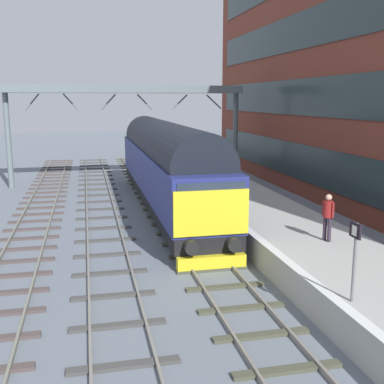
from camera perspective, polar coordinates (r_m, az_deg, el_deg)
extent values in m
plane|color=slate|center=(18.74, 0.54, -6.99)|extent=(140.00, 140.00, 0.00)
cube|color=slate|center=(18.57, -1.63, -6.91)|extent=(0.07, 60.00, 0.15)
cube|color=slate|center=(18.88, 2.68, -6.61)|extent=(0.07, 60.00, 0.15)
cube|color=#444635|center=(11.17, 11.41, -20.26)|extent=(2.50, 0.26, 0.09)
cube|color=#444635|center=(12.43, 8.35, -16.69)|extent=(2.50, 0.26, 0.09)
cube|color=#444635|center=(13.76, 5.94, -13.76)|extent=(2.50, 0.26, 0.09)
cube|color=#444635|center=(15.14, 4.01, -11.34)|extent=(2.50, 0.26, 0.09)
cube|color=#444635|center=(16.55, 2.43, -9.32)|extent=(2.50, 0.26, 0.09)
cube|color=#444635|center=(17.99, 1.12, -7.61)|extent=(2.50, 0.26, 0.09)
cube|color=#444635|center=(19.45, 0.01, -6.15)|extent=(2.50, 0.26, 0.09)
cube|color=#444635|center=(20.93, -0.94, -4.90)|extent=(2.50, 0.26, 0.09)
cube|color=#444635|center=(22.43, -1.76, -3.82)|extent=(2.50, 0.26, 0.09)
cube|color=#444635|center=(23.93, -2.47, -2.86)|extent=(2.50, 0.26, 0.09)
cube|color=#444635|center=(25.44, -3.10, -2.02)|extent=(2.50, 0.26, 0.09)
cube|color=#444635|center=(26.96, -3.66, -1.28)|extent=(2.50, 0.26, 0.09)
cube|color=#444635|center=(28.49, -4.16, -0.61)|extent=(2.50, 0.26, 0.09)
cube|color=#444635|center=(30.02, -4.61, -0.02)|extent=(2.50, 0.26, 0.09)
cube|color=#444635|center=(31.56, -5.01, 0.52)|extent=(2.50, 0.26, 0.09)
cube|color=#444635|center=(33.10, -5.38, 1.01)|extent=(2.50, 0.26, 0.09)
cube|color=#444635|center=(34.65, -5.71, 1.46)|extent=(2.50, 0.26, 0.09)
cube|color=#444635|center=(36.19, -6.02, 1.87)|extent=(2.50, 0.26, 0.09)
cube|color=#444635|center=(37.74, -6.30, 2.24)|extent=(2.50, 0.26, 0.09)
cube|color=#444635|center=(39.29, -6.55, 2.59)|extent=(2.50, 0.26, 0.09)
cube|color=#444635|center=(40.85, -6.79, 2.90)|extent=(2.50, 0.26, 0.09)
cube|color=#444635|center=(42.40, -7.01, 3.20)|extent=(2.50, 0.26, 0.09)
cube|color=#444635|center=(43.96, -7.22, 3.47)|extent=(2.50, 0.26, 0.09)
cube|color=#444635|center=(45.52, -7.41, 3.73)|extent=(2.50, 0.26, 0.09)
cube|color=#444635|center=(47.08, -7.59, 3.97)|extent=(2.50, 0.26, 0.09)
cube|color=gray|center=(18.27, -12.41, -7.49)|extent=(0.07, 60.00, 0.15)
cube|color=gray|center=(18.31, -7.89, -7.28)|extent=(0.07, 60.00, 0.15)
cube|color=#424240|center=(11.22, -8.19, -19.99)|extent=(2.50, 0.26, 0.09)
cube|color=#424240|center=(12.91, -8.90, -15.59)|extent=(2.50, 0.26, 0.09)
cube|color=#424240|center=(14.67, -9.42, -12.23)|extent=(2.50, 0.26, 0.09)
cube|color=#424240|center=(16.46, -9.83, -9.59)|extent=(2.50, 0.26, 0.09)
cube|color=#424240|center=(18.29, -10.14, -7.48)|extent=(2.50, 0.26, 0.09)
cube|color=#424240|center=(20.13, -10.40, -5.75)|extent=(2.50, 0.26, 0.09)
cube|color=#424240|center=(21.99, -10.61, -4.31)|extent=(2.50, 0.26, 0.09)
cube|color=#424240|center=(23.86, -10.79, -3.09)|extent=(2.50, 0.26, 0.09)
cube|color=#424240|center=(25.74, -10.94, -2.06)|extent=(2.50, 0.26, 0.09)
cube|color=#424240|center=(27.63, -11.07, -1.16)|extent=(2.50, 0.26, 0.09)
cube|color=#424240|center=(29.53, -11.19, -0.38)|extent=(2.50, 0.26, 0.09)
cube|color=#424240|center=(31.43, -11.29, 0.30)|extent=(2.50, 0.26, 0.09)
cube|color=#424240|center=(33.33, -11.38, 0.91)|extent=(2.50, 0.26, 0.09)
cube|color=#424240|center=(35.24, -11.46, 1.45)|extent=(2.50, 0.26, 0.09)
cube|color=#424240|center=(37.15, -11.53, 1.94)|extent=(2.50, 0.26, 0.09)
cube|color=#424240|center=(39.06, -11.59, 2.38)|extent=(2.50, 0.26, 0.09)
cube|color=#424240|center=(40.98, -11.65, 2.78)|extent=(2.50, 0.26, 0.09)
cube|color=#424240|center=(42.90, -11.71, 3.14)|extent=(2.50, 0.26, 0.09)
cube|color=#424240|center=(44.81, -11.75, 3.47)|extent=(2.50, 0.26, 0.09)
cube|color=#424240|center=(46.73, -11.80, 3.78)|extent=(2.50, 0.26, 0.09)
cube|color=slate|center=(18.36, -17.87, -7.68)|extent=(0.07, 60.00, 0.15)
cube|color=#4B3F3D|center=(15.73, -21.44, -11.22)|extent=(2.50, 0.26, 0.09)
cube|color=#4B3F3D|center=(17.09, -20.71, -9.39)|extent=(2.50, 0.26, 0.09)
cube|color=#4B3F3D|center=(18.45, -20.10, -7.83)|extent=(2.50, 0.26, 0.09)
cube|color=#4B3F3D|center=(19.83, -19.57, -6.48)|extent=(2.50, 0.26, 0.09)
cube|color=#4B3F3D|center=(21.23, -19.11, -5.31)|extent=(2.50, 0.26, 0.09)
cube|color=#4B3F3D|center=(22.63, -18.72, -4.28)|extent=(2.50, 0.26, 0.09)
cube|color=#4B3F3D|center=(24.04, -18.37, -3.37)|extent=(2.50, 0.26, 0.09)
cube|color=#4B3F3D|center=(25.45, -18.05, -2.56)|extent=(2.50, 0.26, 0.09)
cube|color=#4B3F3D|center=(26.87, -17.78, -1.84)|extent=(2.50, 0.26, 0.09)
cube|color=#4B3F3D|center=(28.30, -17.53, -1.19)|extent=(2.50, 0.26, 0.09)
cube|color=#4B3F3D|center=(29.72, -17.30, -0.60)|extent=(2.50, 0.26, 0.09)
cube|color=#4B3F3D|center=(31.16, -17.10, -0.07)|extent=(2.50, 0.26, 0.09)
cube|color=#4B3F3D|center=(32.59, -16.91, 0.42)|extent=(2.50, 0.26, 0.09)
cube|color=#4B3F3D|center=(34.03, -16.74, 0.86)|extent=(2.50, 0.26, 0.09)
cube|color=#4B3F3D|center=(35.47, -16.58, 1.27)|extent=(2.50, 0.26, 0.09)
cube|color=#4B3F3D|center=(36.91, -16.43, 1.65)|extent=(2.50, 0.26, 0.09)
cube|color=#4B3F3D|center=(38.35, -16.30, 2.00)|extent=(2.50, 0.26, 0.09)
cube|color=#4B3F3D|center=(39.79, -16.18, 2.32)|extent=(2.50, 0.26, 0.09)
cube|color=#4B3F3D|center=(41.24, -16.06, 2.62)|extent=(2.50, 0.26, 0.09)
cube|color=#4B3F3D|center=(42.69, -15.95, 2.91)|extent=(2.50, 0.26, 0.09)
cube|color=#4B3F3D|center=(44.13, -15.85, 3.17)|extent=(2.50, 0.26, 0.09)
cube|color=#4B3F3D|center=(45.58, -15.76, 3.41)|extent=(2.50, 0.26, 0.09)
cube|color=#4B3F3D|center=(47.03, -15.67, 3.64)|extent=(2.50, 0.26, 0.09)
cube|color=#ABADA8|center=(19.69, 10.84, -4.77)|extent=(4.00, 44.00, 1.00)
cube|color=silver|center=(18.91, 5.73, -3.69)|extent=(0.30, 44.00, 0.01)
cube|color=#2A3838|center=(26.28, 16.15, 2.56)|extent=(0.06, 38.01, 2.15)
cube|color=#2A3838|center=(26.02, 16.61, 10.94)|extent=(0.06, 38.01, 2.15)
cube|color=#2A3838|center=(26.32, 17.10, 19.30)|extent=(0.06, 38.01, 2.15)
cube|color=black|center=(25.51, -3.21, -0.21)|extent=(2.56, 19.04, 0.60)
cube|color=navy|center=(25.28, -3.24, 2.79)|extent=(2.70, 19.04, 2.10)
cylinder|color=black|center=(25.13, -3.27, 5.57)|extent=(2.56, 17.52, 2.57)
cube|color=yellow|center=(16.12, 2.35, -2.53)|extent=(2.65, 0.08, 1.58)
cube|color=#232D3D|center=(15.98, 2.35, 0.02)|extent=(2.38, 0.04, 0.64)
cube|color=#232D3D|center=(25.50, -0.21, 3.56)|extent=(0.04, 13.33, 0.44)
cylinder|color=black|center=(16.05, -0.09, -6.67)|extent=(0.48, 0.35, 0.48)
cylinder|color=black|center=(16.42, 5.05, -6.29)|extent=(0.48, 0.35, 0.48)
cube|color=yellow|center=(16.56, 2.35, -8.42)|extent=(2.43, 0.36, 0.47)
cylinder|color=black|center=(18.19, 0.85, -5.83)|extent=(1.64, 1.04, 1.04)
cylinder|color=black|center=(19.22, 0.08, -4.89)|extent=(1.64, 1.04, 1.04)
cylinder|color=black|center=(20.25, -0.60, -4.06)|extent=(1.64, 1.04, 1.04)
cylinder|color=black|center=(30.98, -4.90, 1.22)|extent=(1.64, 1.04, 1.04)
cylinder|color=black|center=(32.05, -5.17, 1.55)|extent=(1.64, 1.04, 1.04)
cylinder|color=black|center=(33.13, -5.42, 1.85)|extent=(1.64, 1.04, 1.04)
cylinder|color=slate|center=(12.06, 18.96, -8.05)|extent=(0.08, 0.08, 1.95)
cube|color=black|center=(11.81, 19.08, -4.41)|extent=(0.05, 0.44, 0.36)
cube|color=white|center=(11.80, 18.96, -4.42)|extent=(0.01, 0.20, 0.24)
cylinder|color=#302634|center=(16.92, 16.20, -4.37)|extent=(0.13, 0.13, 0.84)
cylinder|color=#302634|center=(17.05, 15.70, -4.23)|extent=(0.13, 0.13, 0.84)
cylinder|color=maroon|center=(16.82, 16.08, -2.00)|extent=(0.43, 0.43, 0.56)
sphere|color=tan|center=(16.73, 16.15, -0.63)|extent=(0.22, 0.22, 0.22)
cylinder|color=maroon|center=(16.68, 16.61, -2.14)|extent=(0.09, 0.09, 0.52)
cylinder|color=maroon|center=(16.96, 15.55, -1.87)|extent=(0.09, 0.09, 0.52)
cylinder|color=slate|center=(33.32, -21.24, 5.71)|extent=(0.36, 0.36, 6.24)
cylinder|color=slate|center=(34.60, 5.23, 6.59)|extent=(0.36, 0.36, 6.24)
cube|color=slate|center=(32.97, -7.92, 12.17)|extent=(15.92, 2.00, 0.50)
cylinder|color=slate|center=(33.01, -18.71, 10.22)|extent=(0.99, 0.10, 1.13)
cylinder|color=slate|center=(32.85, -14.39, 10.45)|extent=(1.00, 0.10, 1.12)
cylinder|color=slate|center=(32.88, -10.04, 10.63)|extent=(1.05, 0.10, 1.07)
cylinder|color=slate|center=(33.09, -5.72, 10.74)|extent=(1.05, 0.10, 1.07)
cylinder|color=slate|center=(33.47, -1.48, 10.79)|extent=(1.09, 0.10, 1.03)
cylinder|color=slate|center=(34.03, 2.65, 10.79)|extent=(1.11, 0.10, 1.01)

